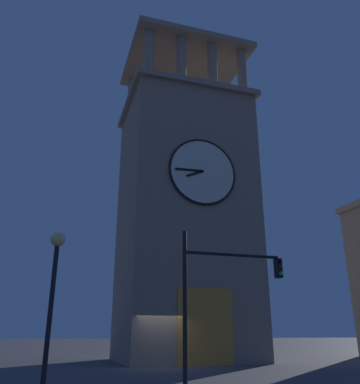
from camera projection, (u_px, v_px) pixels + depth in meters
ground_plane at (160, 367)px, 20.12m from camera, size 200.00×200.00×0.00m
clocktower at (184, 214)px, 27.28m from camera, size 8.71×7.78×24.86m
traffic_signal_near at (220, 283)px, 14.75m from camera, size 4.05×0.41×5.24m
street_lamp at (54, 276)px, 11.59m from camera, size 0.44×0.44×4.51m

